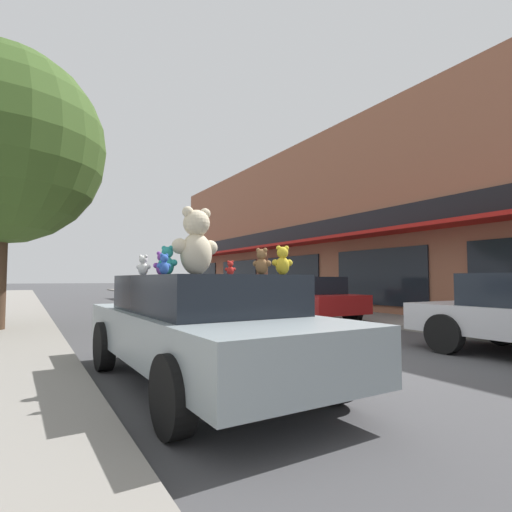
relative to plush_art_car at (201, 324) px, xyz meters
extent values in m
plane|color=#424244|center=(2.66, 0.18, -0.75)|extent=(260.00, 260.00, 0.00)
cube|color=#9E6047|center=(15.94, 8.07, 3.10)|extent=(13.85, 32.33, 7.71)
cube|color=red|center=(8.48, 8.07, 2.16)|extent=(1.08, 27.15, 0.12)
cube|color=black|center=(8.97, 8.07, 2.71)|extent=(0.08, 25.86, 0.70)
cube|color=black|center=(8.98, 5.38, 0.65)|extent=(0.06, 4.09, 2.00)
cube|color=black|center=(8.98, 10.77, 0.65)|extent=(0.06, 4.09, 2.00)
cube|color=black|center=(8.98, 16.15, 0.65)|extent=(0.06, 4.09, 2.00)
cube|color=black|center=(8.98, 21.54, 0.65)|extent=(0.06, 4.09, 2.00)
cube|color=#8C999E|center=(0.00, 0.00, -0.12)|extent=(1.92, 4.71, 0.56)
cube|color=black|center=(0.00, 0.00, 0.39)|extent=(1.65, 2.61, 0.46)
cylinder|color=black|center=(-0.92, 1.42, -0.40)|extent=(0.22, 0.70, 0.70)
cylinder|color=black|center=(0.85, 1.47, -0.40)|extent=(0.22, 0.70, 0.70)
cylinder|color=black|center=(-0.85, -1.47, -0.40)|extent=(0.22, 0.70, 0.70)
cylinder|color=black|center=(0.92, -1.42, -0.40)|extent=(0.22, 0.70, 0.70)
ellipsoid|color=beige|center=(-0.10, -0.08, 0.88)|extent=(0.44, 0.38, 0.53)
sphere|color=beige|center=(-0.10, -0.08, 1.27)|extent=(0.37, 0.37, 0.33)
sphere|color=beige|center=(0.02, -0.07, 1.40)|extent=(0.15, 0.15, 0.14)
sphere|color=beige|center=(-0.22, -0.09, 1.40)|extent=(0.15, 0.15, 0.14)
sphere|color=white|center=(-0.12, 0.06, 1.25)|extent=(0.14, 0.14, 0.13)
sphere|color=beige|center=(0.11, -0.03, 0.98)|extent=(0.21, 0.21, 0.19)
sphere|color=beige|center=(-0.32, -0.07, 0.98)|extent=(0.21, 0.21, 0.19)
ellipsoid|color=white|center=(-0.51, 0.90, 0.71)|extent=(0.18, 0.18, 0.18)
sphere|color=white|center=(-0.51, 0.90, 0.84)|extent=(0.16, 0.16, 0.12)
sphere|color=white|center=(-0.48, 0.87, 0.89)|extent=(0.07, 0.07, 0.05)
sphere|color=white|center=(-0.54, 0.93, 0.89)|extent=(0.07, 0.07, 0.05)
sphere|color=white|center=(-0.48, 0.93, 0.84)|extent=(0.06, 0.06, 0.04)
sphere|color=white|center=(-0.45, 0.85, 0.74)|extent=(0.09, 0.09, 0.07)
sphere|color=white|center=(-0.55, 0.96, 0.74)|extent=(0.09, 0.09, 0.07)
ellipsoid|color=olive|center=(0.33, -0.96, 0.71)|extent=(0.18, 0.19, 0.18)
sphere|color=olive|center=(0.33, -0.96, 0.85)|extent=(0.16, 0.16, 0.12)
sphere|color=olive|center=(0.35, -0.99, 0.89)|extent=(0.07, 0.07, 0.05)
sphere|color=olive|center=(0.30, -0.93, 0.89)|extent=(0.07, 0.07, 0.05)
sphere|color=tan|center=(0.37, -0.93, 0.84)|extent=(0.06, 0.06, 0.04)
sphere|color=olive|center=(0.38, -1.01, 0.74)|extent=(0.10, 0.10, 0.07)
sphere|color=olive|center=(0.29, -0.89, 0.74)|extent=(0.10, 0.10, 0.07)
ellipsoid|color=yellow|center=(0.67, -0.86, 0.73)|extent=(0.20, 0.19, 0.21)
sphere|color=yellow|center=(0.67, -0.86, 0.88)|extent=(0.17, 0.17, 0.14)
sphere|color=yellow|center=(0.72, -0.88, 0.94)|extent=(0.07, 0.07, 0.06)
sphere|color=yellow|center=(0.63, -0.85, 0.94)|extent=(0.07, 0.07, 0.06)
sphere|color=#FFFF4D|center=(0.69, -0.81, 0.88)|extent=(0.07, 0.07, 0.05)
sphere|color=yellow|center=(0.76, -0.88, 0.76)|extent=(0.10, 0.10, 0.08)
sphere|color=yellow|center=(0.59, -0.82, 0.76)|extent=(0.10, 0.10, 0.08)
ellipsoid|color=purple|center=(-0.27, 0.82, 0.73)|extent=(0.21, 0.20, 0.21)
sphere|color=purple|center=(-0.27, 0.82, 0.88)|extent=(0.18, 0.18, 0.14)
sphere|color=purple|center=(-0.22, 0.79, 0.94)|extent=(0.08, 0.08, 0.06)
sphere|color=purple|center=(-0.31, 0.84, 0.94)|extent=(0.08, 0.08, 0.06)
sphere|color=#BA67ED|center=(-0.24, 0.87, 0.88)|extent=(0.07, 0.07, 0.05)
sphere|color=purple|center=(-0.18, 0.79, 0.76)|extent=(0.11, 0.11, 0.08)
sphere|color=purple|center=(-0.34, 0.87, 0.76)|extent=(0.11, 0.11, 0.08)
ellipsoid|color=red|center=(0.54, 0.26, 0.69)|extent=(0.12, 0.12, 0.13)
sphere|color=red|center=(0.54, 0.26, 0.78)|extent=(0.11, 0.11, 0.08)
sphere|color=red|center=(0.57, 0.25, 0.81)|extent=(0.04, 0.04, 0.04)
sphere|color=red|center=(0.51, 0.27, 0.81)|extent=(0.04, 0.04, 0.04)
sphere|color=#FF4741|center=(0.55, 0.29, 0.78)|extent=(0.04, 0.04, 0.03)
sphere|color=red|center=(0.60, 0.25, 0.71)|extent=(0.06, 0.06, 0.05)
sphere|color=red|center=(0.50, 0.28, 0.71)|extent=(0.06, 0.06, 0.05)
ellipsoid|color=teal|center=(-0.45, -0.02, 0.73)|extent=(0.22, 0.22, 0.22)
sphere|color=teal|center=(-0.45, -0.02, 0.89)|extent=(0.20, 0.20, 0.14)
sphere|color=teal|center=(-0.42, -0.06, 0.95)|extent=(0.08, 0.08, 0.06)
sphere|color=teal|center=(-0.48, 0.02, 0.95)|extent=(0.08, 0.08, 0.06)
sphere|color=#47CDC6|center=(-0.40, 0.02, 0.89)|extent=(0.08, 0.08, 0.05)
sphere|color=teal|center=(-0.39, -0.08, 0.77)|extent=(0.11, 0.11, 0.08)
sphere|color=teal|center=(-0.50, 0.06, 0.77)|extent=(0.11, 0.11, 0.08)
ellipsoid|color=blue|center=(-0.67, -0.60, 0.69)|extent=(0.13, 0.11, 0.14)
sphere|color=blue|center=(-0.67, -0.60, 0.79)|extent=(0.11, 0.11, 0.09)
sphere|color=blue|center=(-0.64, -0.59, 0.83)|extent=(0.05, 0.05, 0.04)
sphere|color=blue|center=(-0.70, -0.61, 0.83)|extent=(0.05, 0.05, 0.04)
sphere|color=#548DFF|center=(-0.68, -0.57, 0.79)|extent=(0.04, 0.04, 0.03)
sphere|color=blue|center=(-0.62, -0.58, 0.71)|extent=(0.06, 0.06, 0.05)
sphere|color=blue|center=(-0.72, -0.61, 0.71)|extent=(0.06, 0.06, 0.05)
cylinder|color=black|center=(4.53, -0.24, -0.40)|extent=(0.20, 0.70, 0.70)
cylinder|color=black|center=(6.39, -0.24, -0.40)|extent=(0.20, 0.70, 0.70)
cube|color=maroon|center=(5.46, 5.31, -0.14)|extent=(1.90, 4.17, 0.53)
cube|color=black|center=(5.46, 5.31, 0.38)|extent=(1.67, 2.48, 0.51)
cylinder|color=black|center=(4.53, 6.60, -0.40)|extent=(0.20, 0.70, 0.70)
cylinder|color=black|center=(6.39, 6.60, -0.40)|extent=(0.20, 0.70, 0.70)
cylinder|color=black|center=(4.53, 4.01, -0.40)|extent=(0.20, 0.70, 0.70)
cylinder|color=black|center=(6.39, 4.01, -0.40)|extent=(0.20, 0.70, 0.70)
sphere|color=#3D5B23|center=(-2.53, 6.59, 3.82)|extent=(4.80, 4.80, 4.80)
camera|label=1|loc=(-1.95, -4.76, 0.57)|focal=28.00mm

